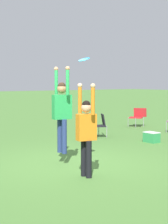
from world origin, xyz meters
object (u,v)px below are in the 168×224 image
person_jumping (62,108)px  camping_chair_2 (138,116)px  person_defending (86,128)px  frisbee (84,59)px  camping_chair_1 (100,124)px  cooler_box (152,137)px

person_jumping → camping_chair_2: size_ratio=2.42×
person_defending → frisbee: 1.58m
person_defending → camping_chair_2: person_defending is taller
frisbee → camping_chair_1: frisbee is taller
person_jumping → camping_chair_1: size_ratio=2.53×
frisbee → person_defending: bearing=-32.6°
person_defending → frisbee: size_ratio=7.55×
camping_chair_1 → camping_chair_2: (-1.41, 3.26, -0.00)m
camping_chair_1 → person_defending: bearing=169.3°
camping_chair_1 → frisbee: bearing=168.1°
person_jumping → frisbee: frisbee is taller
frisbee → person_jumping: bearing=-175.6°
camping_chair_1 → camping_chair_2: size_ratio=0.95×
frisbee → camping_chair_2: 8.60m
person_jumping → frisbee: bearing=-74.3°
person_jumping → camping_chair_1: bearing=50.6°
camping_chair_2 → cooler_box: size_ratio=1.78×
frisbee → cooler_box: 4.98m
person_jumping → frisbee: (0.81, 0.06, 1.11)m
cooler_box → camping_chair_1: bearing=-161.3°
person_defending → frisbee: (-0.51, 0.33, 1.46)m
person_defending → cooler_box: size_ratio=4.05×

